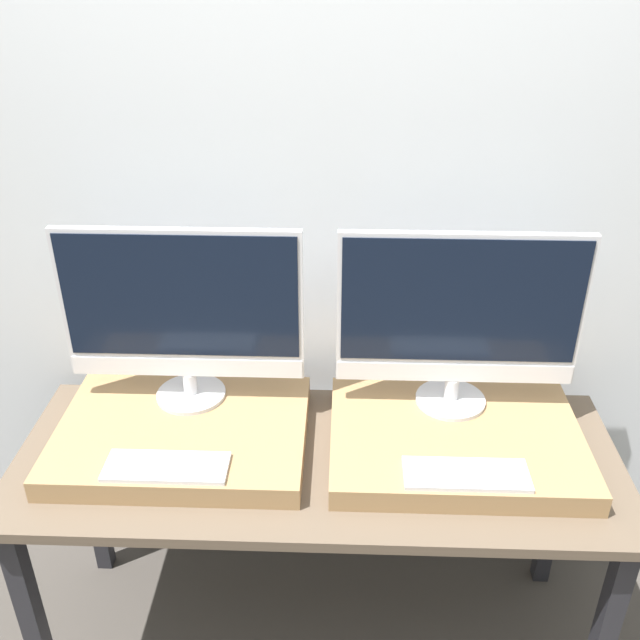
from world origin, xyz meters
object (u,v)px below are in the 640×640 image
(monitor_left, at_px, (182,312))
(keyboard_left, at_px, (166,467))
(monitor_right, at_px, (459,317))
(keyboard_right, at_px, (466,474))

(monitor_left, relative_size, keyboard_left, 2.12)
(keyboard_left, relative_size, monitor_right, 0.47)
(keyboard_left, distance_m, monitor_right, 0.86)
(monitor_left, xyz_separation_m, keyboard_right, (0.75, -0.32, -0.27))
(monitor_right, bearing_deg, keyboard_right, -90.00)
(monitor_right, xyz_separation_m, keyboard_right, (0.00, -0.32, -0.27))
(monitor_left, distance_m, keyboard_right, 0.86)
(monitor_right, height_order, keyboard_right, monitor_right)
(keyboard_left, height_order, keyboard_right, same)
(monitor_right, relative_size, keyboard_right, 2.12)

